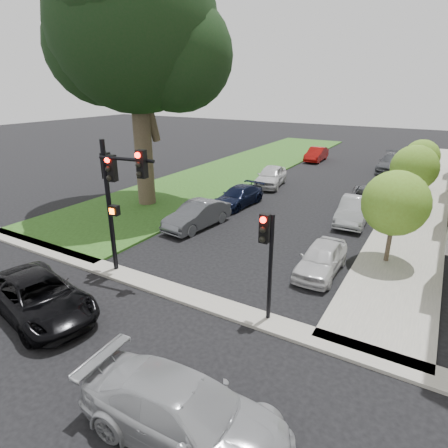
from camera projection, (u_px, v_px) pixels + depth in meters
The scene contains 20 objects.
ground at pixel (150, 323), 12.74m from camera, with size 140.00×140.00×0.00m, color black.
grass_strip at pixel (243, 167), 36.36m from camera, with size 8.00×44.00×0.12m, color #244214.
sidewalk_right at pixel (424, 189), 28.88m from camera, with size 3.50×44.00×0.12m, color gray.
sidewalk_cross at pixel (184, 295), 14.33m from camera, with size 60.00×1.00×0.12m, color gray.
eucalyptus at pixel (133, 27), 21.63m from camera, with size 11.10×10.07×15.72m.
small_tree_a at pixel (395, 203), 16.07m from camera, with size 2.84×2.84×4.26m.
small_tree_b at pixel (414, 168), 22.95m from camera, with size 2.81×2.81×4.22m.
small_tree_c at pixel (421, 157), 27.99m from camera, with size 2.55×2.55×3.82m.
traffic_signal_main at pixel (115, 185), 14.77m from camera, with size 2.77×0.73×5.66m.
traffic_signal_secondary at pixel (267, 248), 12.01m from camera, with size 0.48×0.39×3.87m.
car_cross_near at pixel (39, 297), 12.99m from camera, with size 2.35×5.10×1.42m, color black.
car_cross_far at pixel (184, 412), 8.39m from camera, with size 2.08×5.11×1.48m, color #999BA0.
car_parked_0 at pixel (321, 259), 15.94m from camera, with size 1.57×3.90×1.33m, color silver.
car_parked_1 at pixel (354, 210), 21.79m from camera, with size 1.55×4.45×1.47m, color #999BA0.
car_parked_2 at pixel (367, 198), 24.56m from camera, with size 2.12×4.59×1.28m, color #3F4247.
car_parked_4 at pixel (392, 163), 34.59m from camera, with size 2.26×5.55×1.61m, color #3F4247.
car_parked_5 at pixel (197, 215), 21.03m from camera, with size 1.55×4.45×1.47m, color #3F4247.
car_parked_6 at pixel (238, 196), 24.86m from camera, with size 1.80×4.43×1.29m, color black.
car_parked_7 at pixel (271, 176), 29.69m from camera, with size 1.88×4.68×1.59m, color silver.
car_parked_9 at pixel (316, 154), 39.41m from camera, with size 1.51×4.32×1.42m, color maroon.
Camera 1 is at (7.63, -7.97, 7.63)m, focal length 30.00 mm.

